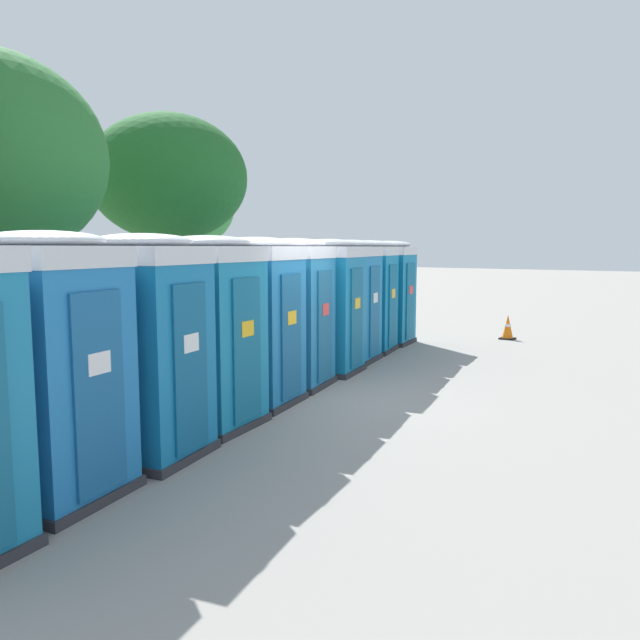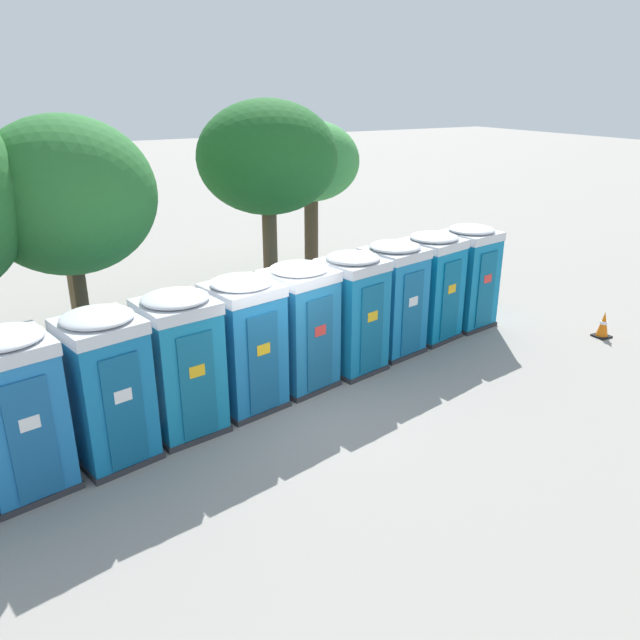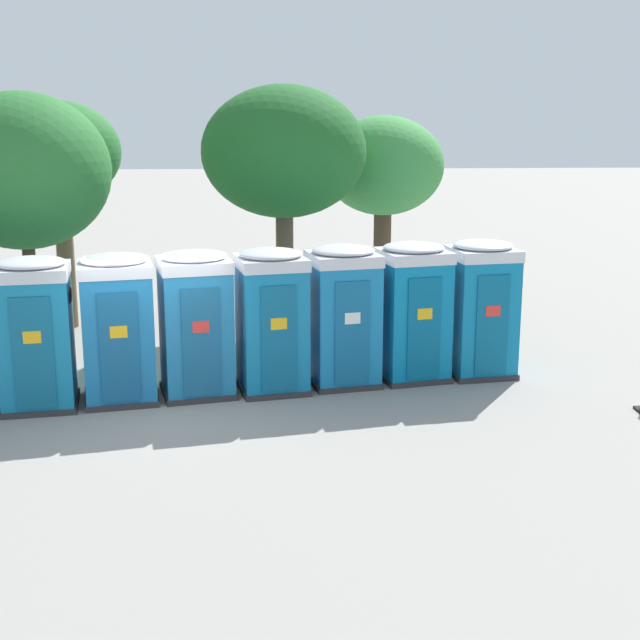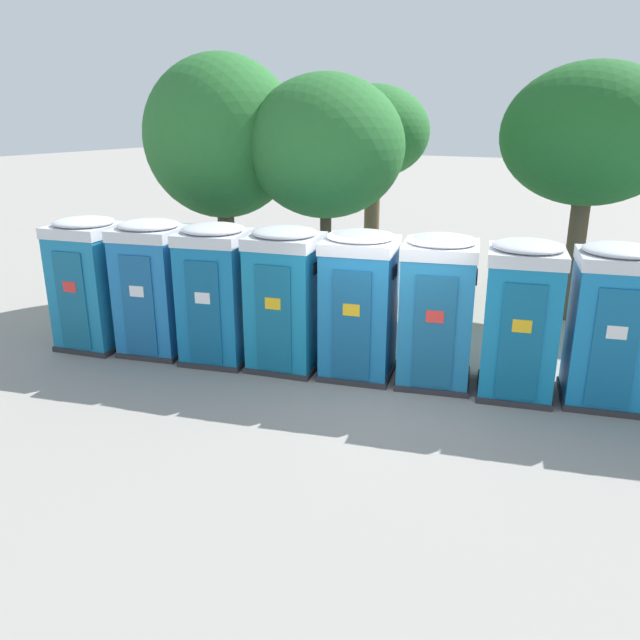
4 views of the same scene
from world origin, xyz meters
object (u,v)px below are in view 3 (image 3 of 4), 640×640
Objects in this scene: street_tree_0 at (284,153)px; portapotty_6 at (272,320)px; portapotty_5 at (196,323)px; street_tree_4 at (383,168)px; portapotty_9 at (481,308)px; portapotty_4 at (118,328)px; portapotty_3 at (36,333)px; portapotty_7 at (343,315)px; portapotty_8 at (412,311)px; street_tree_1 at (59,155)px; street_tree_3 at (23,172)px.

portapotty_6 is at bearing -93.40° from street_tree_0.
portapotty_5 is 0.54× the size of street_tree_4.
portapotty_9 is at bearing -46.54° from street_tree_0.
portapotty_4 is 1.00× the size of portapotty_9.
portapotty_6 is at bearing 10.52° from portapotty_3.
portapotty_4 is (1.29, 0.28, -0.00)m from portapotty_3.
portapotty_8 is (1.29, 0.27, -0.00)m from portapotty_7.
portapotty_8 is (3.88, 0.77, 0.00)m from portapotty_5.
portapotty_7 and portapotty_9 have the same top height.
portapotty_4 is 3.96m from portapotty_7.
street_tree_0 is at bearing -3.93° from street_tree_1.
street_tree_1 reaches higher than portapotty_6.
street_tree_4 is at bearing 59.90° from portapotty_5.
street_tree_3 is at bearing 105.84° from portapotty_3.
portapotty_7 is 0.49× the size of street_tree_3.
portapotty_8 is (5.18, 1.05, 0.00)m from portapotty_4.
street_tree_3 is (-3.57, 2.92, 2.40)m from portapotty_5.
portapotty_6 is at bearing -111.84° from street_tree_4.
portapotty_5 is 0.49× the size of street_tree_3.
portapotty_7 is 1.32m from portapotty_8.
portapotty_3 is at bearing -168.40° from portapotty_7.
portapotty_6 is 0.50× the size of street_tree_1.
portapotty_8 is (2.57, 0.61, -0.00)m from portapotty_6.
portapotty_8 is at bearing 11.27° from portapotty_5.
street_tree_3 is (-8.76, 1.95, 2.40)m from portapotty_9.
street_tree_4 is (0.16, 6.21, 2.19)m from portapotty_8.
portapotty_8 is 0.47× the size of street_tree_0.
street_tree_0 reaches higher than portapotty_9.
portapotty_4 is 1.32m from portapotty_5.
street_tree_1 reaches higher than street_tree_4.
portapotty_5 and portapotty_8 have the same top height.
street_tree_1 is (-5.96, 4.61, 2.61)m from portapotty_7.
portapotty_4 and portapotty_6 have the same top height.
portapotty_7 is (5.17, 1.06, 0.00)m from portapotty_3.
portapotty_7 is 1.00× the size of portapotty_8.
portapotty_6 is at bearing -166.63° from portapotty_8.
street_tree_0 reaches higher than portapotty_5.
street_tree_0 is (-3.60, 3.80, 2.66)m from portapotty_9.
street_tree_1 is at bearing 84.69° from street_tree_3.
portapotty_5 is at bearing -120.10° from street_tree_4.
street_tree_0 is 4.96m from street_tree_1.
portapotty_7 is 6.99m from street_tree_4.
street_tree_3 is at bearing -95.31° from street_tree_1.
portapotty_5 is 5.69m from street_tree_0.
portapotty_6 is at bearing -46.61° from street_tree_1.
portapotty_7 is 1.00× the size of portapotty_9.
street_tree_0 is (4.17, 5.33, 2.66)m from portapotty_3.
portapotty_9 is at bearing 8.43° from portapotty_8.
portapotty_3 is 1.00× the size of portapotty_7.
street_tree_3 is at bearing 150.57° from portapotty_6.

